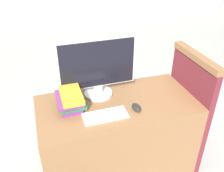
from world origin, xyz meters
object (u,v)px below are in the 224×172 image
Objects in this scene: mouse at (136,107)px; book_stack at (71,99)px; keyboard at (105,116)px; monitor at (97,68)px.

book_stack is (-0.47, 0.17, 0.06)m from mouse.
mouse is (0.25, 0.01, 0.01)m from keyboard.
monitor is 0.38m from keyboard.
monitor is 0.43m from mouse.
mouse is 0.50m from book_stack.
mouse is at bearing 2.80° from keyboard.
book_stack reaches higher than mouse.
book_stack is (-0.21, 0.18, 0.07)m from keyboard.
book_stack is (-0.25, -0.12, -0.17)m from monitor.
monitor is 2.24× the size of book_stack.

